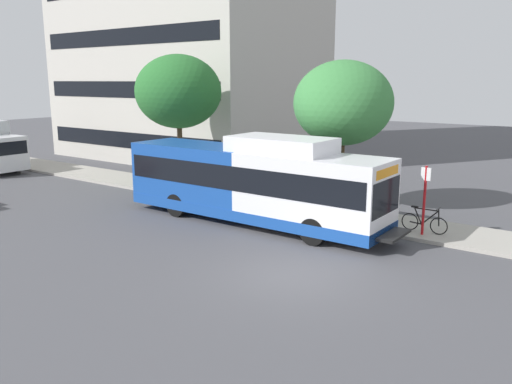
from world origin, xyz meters
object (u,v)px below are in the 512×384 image
Objects in this scene: bus_stop_sign_pole at (425,195)px; bicycle_parked at (424,221)px; street_tree_mid_block at (178,92)px; transit_bus at (253,182)px; street_tree_near_stop at (343,103)px.

bus_stop_sign_pole reaches higher than bicycle_parked.
transit_bus is at bearing -115.74° from street_tree_mid_block.
transit_bus is 6.96× the size of bicycle_parked.
bus_stop_sign_pole is at bearing -72.64° from transit_bus.
transit_bus is 6.70m from bus_stop_sign_pole.
bicycle_parked is at bearing -95.66° from street_tree_mid_block.
transit_bus is at bearing 110.17° from bicycle_parked.
street_tree_mid_block is (-0.31, 9.64, 0.38)m from street_tree_near_stop.
bicycle_parked is at bearing -111.09° from street_tree_near_stop.
transit_bus is 1.75× the size of street_tree_mid_block.
bicycle_parked is 0.25× the size of street_tree_mid_block.
street_tree_mid_block is at bearing 64.26° from transit_bus.
street_tree_near_stop is at bearing -25.40° from transit_bus.
street_tree_near_stop reaches higher than bus_stop_sign_pole.
street_tree_mid_block is (1.39, 14.07, 4.62)m from bicycle_parked.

